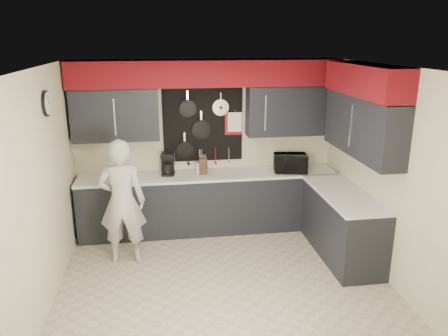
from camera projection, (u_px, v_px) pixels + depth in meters
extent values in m
plane|color=#BCB092|center=(223.00, 277.00, 5.51)|extent=(4.00, 4.00, 0.00)
cube|color=beige|center=(206.00, 145.00, 6.79)|extent=(4.00, 0.01, 2.60)
cube|color=black|center=(116.00, 115.00, 6.30)|extent=(1.24, 0.32, 0.75)
cube|color=black|center=(290.00, 111.00, 6.67)|extent=(1.34, 0.32, 0.75)
cube|color=maroon|center=(207.00, 73.00, 6.30)|extent=(3.94, 0.36, 0.38)
cube|color=black|center=(203.00, 124.00, 6.67)|extent=(1.22, 0.03, 1.15)
cylinder|color=black|center=(188.00, 108.00, 6.53)|extent=(0.26, 0.04, 0.26)
cylinder|color=black|center=(201.00, 130.00, 6.65)|extent=(0.30, 0.04, 0.30)
cylinder|color=black|center=(185.00, 150.00, 6.71)|extent=(0.27, 0.04, 0.27)
cylinder|color=silver|center=(221.00, 108.00, 6.61)|extent=(0.25, 0.02, 0.25)
cube|color=#990B10|center=(233.00, 124.00, 6.72)|extent=(0.26, 0.01, 0.34)
cube|color=white|center=(235.00, 122.00, 6.70)|extent=(0.22, 0.01, 0.30)
cylinder|color=silver|center=(175.00, 157.00, 6.73)|extent=(0.01, 0.01, 0.20)
cylinder|color=silver|center=(188.00, 156.00, 6.76)|extent=(0.01, 0.01, 0.20)
cylinder|color=silver|center=(202.00, 156.00, 6.79)|extent=(0.01, 0.01, 0.20)
cylinder|color=silver|center=(215.00, 155.00, 6.82)|extent=(0.01, 0.01, 0.20)
cylinder|color=silver|center=(229.00, 155.00, 6.85)|extent=(0.01, 0.01, 0.20)
cube|color=beige|center=(381.00, 172.00, 5.42)|extent=(0.01, 3.50, 2.60)
cube|color=black|center=(363.00, 126.00, 5.53)|extent=(0.32, 1.70, 0.75)
cube|color=maroon|center=(365.00, 80.00, 5.36)|extent=(0.36, 1.70, 0.38)
cube|color=beige|center=(46.00, 188.00, 4.85)|extent=(0.01, 3.50, 2.60)
cylinder|color=black|center=(46.00, 104.00, 4.97)|extent=(0.04, 0.30, 0.30)
cylinder|color=white|center=(48.00, 103.00, 4.98)|extent=(0.01, 0.26, 0.26)
cube|color=black|center=(209.00, 203.00, 6.76)|extent=(3.90, 0.60, 0.88)
cube|color=white|center=(209.00, 175.00, 6.61)|extent=(3.90, 0.63, 0.04)
cube|color=black|center=(342.00, 225.00, 5.96)|extent=(0.60, 1.60, 0.88)
cube|color=white|center=(344.00, 194.00, 5.82)|extent=(0.63, 1.60, 0.04)
cube|color=black|center=(211.00, 233.00, 6.62)|extent=(3.90, 0.06, 0.10)
imported|color=black|center=(290.00, 163.00, 6.66)|extent=(0.54, 0.41, 0.27)
cube|color=#31190F|center=(203.00, 166.00, 6.56)|extent=(0.13, 0.13, 0.24)
cylinder|color=silver|center=(200.00, 167.00, 6.63)|extent=(0.13, 0.13, 0.17)
cube|color=black|center=(168.00, 174.00, 6.55)|extent=(0.21, 0.25, 0.03)
cube|color=black|center=(168.00, 162.00, 6.58)|extent=(0.19, 0.09, 0.31)
cube|color=black|center=(168.00, 155.00, 6.47)|extent=(0.21, 0.25, 0.06)
cylinder|color=black|center=(168.00, 169.00, 6.51)|extent=(0.11, 0.11, 0.14)
imported|color=beige|center=(122.00, 202.00, 5.70)|extent=(0.64, 0.44, 1.68)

